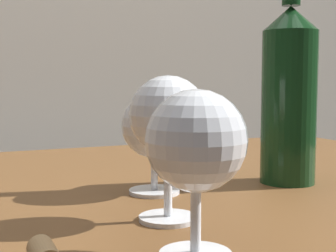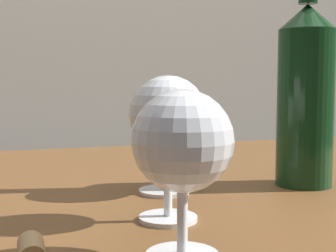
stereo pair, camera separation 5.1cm
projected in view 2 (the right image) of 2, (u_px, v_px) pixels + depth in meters
dining_table at (95, 251)px, 0.69m from camera, size 1.42×0.83×0.74m
wine_glass_white at (182, 142)px, 0.40m from camera, size 0.08×0.08×0.14m
wine_glass_chardonnay at (168, 117)px, 0.51m from camera, size 0.08×0.08×0.15m
wine_glass_merlot at (164, 128)px, 0.64m from camera, size 0.09×0.09×0.13m
wine_bottle at (306, 91)px, 0.69m from camera, size 0.08×0.08×0.35m
cork at (31, 251)px, 0.40m from camera, size 0.02×0.04×0.02m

